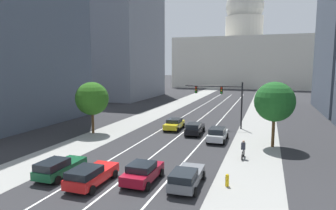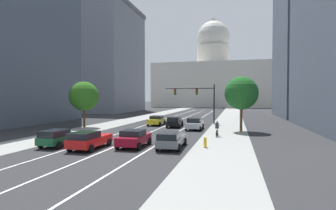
{
  "view_description": "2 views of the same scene",
  "coord_description": "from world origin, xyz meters",
  "px_view_note": "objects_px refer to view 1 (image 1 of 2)",
  "views": [
    {
      "loc": [
        10.01,
        -18.77,
        8.46
      ],
      "look_at": [
        -2.65,
        18.5,
        3.21
      ],
      "focal_mm": 31.5,
      "sensor_mm": 36.0,
      "label": 1
    },
    {
      "loc": [
        10.01,
        -21.48,
        4.24
      ],
      "look_at": [
        -0.97,
        22.71,
        2.96
      ],
      "focal_mm": 28.97,
      "sensor_mm": 36.0,
      "label": 2
    }
  ],
  "objects_px": {
    "cyclist": "(243,149)",
    "street_tree_mid_left": "(92,99)",
    "capitol_building": "(243,56)",
    "car_green": "(59,167)",
    "car_red": "(91,175)",
    "fire_hydrant": "(227,180)",
    "car_silver": "(218,134)",
    "traffic_signal_mast": "(223,95)",
    "car_yellow": "(174,124)",
    "street_tree_near_right": "(275,102)",
    "car_black": "(195,128)",
    "car_gray": "(186,177)",
    "car_crimson": "(143,172)"
  },
  "relations": [
    {
      "from": "car_green",
      "to": "street_tree_near_right",
      "type": "bearing_deg",
      "value": -47.92
    },
    {
      "from": "car_black",
      "to": "car_green",
      "type": "xyz_separation_m",
      "value": [
        -6.51,
        -17.13,
        -0.0
      ]
    },
    {
      "from": "car_black",
      "to": "fire_hydrant",
      "type": "bearing_deg",
      "value": -160.85
    },
    {
      "from": "car_silver",
      "to": "traffic_signal_mast",
      "type": "height_order",
      "value": "traffic_signal_mast"
    },
    {
      "from": "car_yellow",
      "to": "street_tree_mid_left",
      "type": "height_order",
      "value": "street_tree_mid_left"
    },
    {
      "from": "traffic_signal_mast",
      "to": "fire_hydrant",
      "type": "xyz_separation_m",
      "value": [
        3.32,
        -20.05,
        -4.01
      ]
    },
    {
      "from": "cyclist",
      "to": "capitol_building",
      "type": "bearing_deg",
      "value": 8.77
    },
    {
      "from": "car_silver",
      "to": "traffic_signal_mast",
      "type": "relative_size",
      "value": 0.55
    },
    {
      "from": "car_silver",
      "to": "traffic_signal_mast",
      "type": "bearing_deg",
      "value": 4.6
    },
    {
      "from": "car_gray",
      "to": "street_tree_mid_left",
      "type": "relative_size",
      "value": 0.71
    },
    {
      "from": "car_silver",
      "to": "fire_hydrant",
      "type": "relative_size",
      "value": 4.82
    },
    {
      "from": "street_tree_near_right",
      "to": "street_tree_mid_left",
      "type": "height_order",
      "value": "street_tree_near_right"
    },
    {
      "from": "car_yellow",
      "to": "street_tree_mid_left",
      "type": "distance_m",
      "value": 11.15
    },
    {
      "from": "car_yellow",
      "to": "street_tree_near_right",
      "type": "relative_size",
      "value": 0.66
    },
    {
      "from": "street_tree_near_right",
      "to": "car_red",
      "type": "bearing_deg",
      "value": -129.72
    },
    {
      "from": "car_green",
      "to": "fire_hydrant",
      "type": "xyz_separation_m",
      "value": [
        12.45,
        2.34,
        -0.31
      ]
    },
    {
      "from": "capitol_building",
      "to": "car_yellow",
      "type": "bearing_deg",
      "value": -91.06
    },
    {
      "from": "car_green",
      "to": "street_tree_mid_left",
      "type": "relative_size",
      "value": 0.69
    },
    {
      "from": "street_tree_mid_left",
      "to": "traffic_signal_mast",
      "type": "bearing_deg",
      "value": 30.53
    },
    {
      "from": "fire_hydrant",
      "to": "street_tree_mid_left",
      "type": "distance_m",
      "value": 21.78
    },
    {
      "from": "street_tree_mid_left",
      "to": "cyclist",
      "type": "bearing_deg",
      "value": -13.21
    },
    {
      "from": "car_green",
      "to": "car_red",
      "type": "distance_m",
      "value": 3.31
    },
    {
      "from": "car_black",
      "to": "traffic_signal_mast",
      "type": "xyz_separation_m",
      "value": [
        2.61,
        5.26,
        3.7
      ]
    },
    {
      "from": "car_crimson",
      "to": "traffic_signal_mast",
      "type": "distance_m",
      "value": 21.75
    },
    {
      "from": "capitol_building",
      "to": "traffic_signal_mast",
      "type": "relative_size",
      "value": 6.48
    },
    {
      "from": "street_tree_near_right",
      "to": "car_crimson",
      "type": "bearing_deg",
      "value": -124.74
    },
    {
      "from": "car_silver",
      "to": "car_gray",
      "type": "distance_m",
      "value": 13.42
    },
    {
      "from": "capitol_building",
      "to": "car_silver",
      "type": "height_order",
      "value": "capitol_building"
    },
    {
      "from": "capitol_building",
      "to": "street_tree_near_right",
      "type": "height_order",
      "value": "capitol_building"
    },
    {
      "from": "capitol_building",
      "to": "fire_hydrant",
      "type": "bearing_deg",
      "value": -85.84
    },
    {
      "from": "car_silver",
      "to": "capitol_building",
      "type": "bearing_deg",
      "value": 3.0
    },
    {
      "from": "car_green",
      "to": "traffic_signal_mast",
      "type": "relative_size",
      "value": 0.56
    },
    {
      "from": "capitol_building",
      "to": "street_tree_mid_left",
      "type": "distance_m",
      "value": 93.93
    },
    {
      "from": "capitol_building",
      "to": "cyclist",
      "type": "xyz_separation_m",
      "value": [
        8.12,
        -97.38,
        -11.71
      ]
    },
    {
      "from": "car_green",
      "to": "car_red",
      "type": "relative_size",
      "value": 0.98
    },
    {
      "from": "car_yellow",
      "to": "fire_hydrant",
      "type": "height_order",
      "value": "car_yellow"
    },
    {
      "from": "cyclist",
      "to": "street_tree_mid_left",
      "type": "bearing_deg",
      "value": 80.79
    },
    {
      "from": "car_gray",
      "to": "fire_hydrant",
      "type": "height_order",
      "value": "car_gray"
    },
    {
      "from": "capitol_building",
      "to": "car_crimson",
      "type": "xyz_separation_m",
      "value": [
        1.63,
        -105.45,
        -11.79
      ]
    },
    {
      "from": "car_black",
      "to": "car_yellow",
      "type": "height_order",
      "value": "car_black"
    },
    {
      "from": "capitol_building",
      "to": "car_silver",
      "type": "xyz_separation_m",
      "value": [
        4.88,
        -91.9,
        -11.74
      ]
    },
    {
      "from": "capitol_building",
      "to": "car_green",
      "type": "distance_m",
      "value": 107.33
    },
    {
      "from": "car_yellow",
      "to": "cyclist",
      "type": "relative_size",
      "value": 2.61
    },
    {
      "from": "car_gray",
      "to": "car_black",
      "type": "bearing_deg",
      "value": 9.94
    },
    {
      "from": "cyclist",
      "to": "car_silver",
      "type": "bearing_deg",
      "value": 34.64
    },
    {
      "from": "capitol_building",
      "to": "car_green",
      "type": "bearing_deg",
      "value": -92.62
    },
    {
      "from": "capitol_building",
      "to": "car_green",
      "type": "relative_size",
      "value": 11.54
    },
    {
      "from": "car_green",
      "to": "traffic_signal_mast",
      "type": "bearing_deg",
      "value": -22.51
    },
    {
      "from": "car_yellow",
      "to": "car_red",
      "type": "bearing_deg",
      "value": 178.43
    },
    {
      "from": "street_tree_near_right",
      "to": "street_tree_mid_left",
      "type": "bearing_deg",
      "value": -178.22
    }
  ]
}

